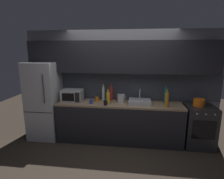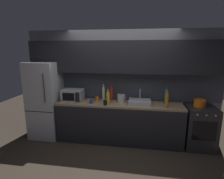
% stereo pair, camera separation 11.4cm
% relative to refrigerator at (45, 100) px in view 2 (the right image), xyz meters
% --- Properties ---
extents(ground_plane, '(10.00, 10.00, 0.00)m').
position_rel_refrigerator_xyz_m(ground_plane, '(1.76, -0.90, -0.89)').
color(ground_plane, '#2D261E').
extents(back_wall, '(4.50, 0.44, 2.50)m').
position_rel_refrigerator_xyz_m(back_wall, '(1.76, 0.30, 0.66)').
color(back_wall, slate).
rests_on(back_wall, ground).
extents(counter_run, '(2.76, 0.60, 0.90)m').
position_rel_refrigerator_xyz_m(counter_run, '(1.76, 0.00, -0.44)').
color(counter_run, black).
rests_on(counter_run, ground).
extents(refrigerator, '(0.68, 0.69, 1.79)m').
position_rel_refrigerator_xyz_m(refrigerator, '(0.00, 0.00, 0.00)').
color(refrigerator, '#B7BABF').
rests_on(refrigerator, ground).
extents(oven_range, '(0.60, 0.62, 0.90)m').
position_rel_refrigerator_xyz_m(oven_range, '(3.48, -0.00, -0.44)').
color(oven_range, '#232326').
rests_on(oven_range, ground).
extents(microwave, '(0.46, 0.35, 0.27)m').
position_rel_refrigerator_xyz_m(microwave, '(0.68, 0.02, 0.14)').
color(microwave, '#A8AAAF').
rests_on(microwave, counter_run).
extents(sink_basin, '(0.48, 0.38, 0.30)m').
position_rel_refrigerator_xyz_m(sink_basin, '(2.21, 0.03, 0.05)').
color(sink_basin, '#ADAFB5').
rests_on(sink_basin, counter_run).
extents(kettle, '(0.20, 0.17, 0.21)m').
position_rel_refrigerator_xyz_m(kettle, '(1.79, 0.05, 0.10)').
color(kettle, '#B7BABF').
rests_on(kettle, counter_run).
extents(wine_bottle_red, '(0.08, 0.08, 0.39)m').
position_rel_refrigerator_xyz_m(wine_bottle_red, '(1.56, 0.19, 0.17)').
color(wine_bottle_red, '#A82323').
rests_on(wine_bottle_red, counter_run).
extents(wine_bottle_teal, '(0.07, 0.07, 0.39)m').
position_rel_refrigerator_xyz_m(wine_bottle_teal, '(2.77, 0.15, 0.17)').
color(wine_bottle_teal, '#19666B').
rests_on(wine_bottle_teal, counter_run).
extents(wine_bottle_amber, '(0.07, 0.07, 0.36)m').
position_rel_refrigerator_xyz_m(wine_bottle_amber, '(2.75, -0.14, 0.16)').
color(wine_bottle_amber, '#B27019').
rests_on(wine_bottle_amber, counter_run).
extents(wine_bottle_clear, '(0.06, 0.06, 0.38)m').
position_rel_refrigerator_xyz_m(wine_bottle_clear, '(1.37, 0.17, 0.17)').
color(wine_bottle_clear, silver).
rests_on(wine_bottle_clear, counter_run).
extents(wine_bottle_yellow, '(0.08, 0.08, 0.31)m').
position_rel_refrigerator_xyz_m(wine_bottle_yellow, '(1.52, -0.06, 0.13)').
color(wine_bottle_yellow, gold).
rests_on(wine_bottle_yellow, counter_run).
extents(mug_dark, '(0.08, 0.08, 0.11)m').
position_rel_refrigerator_xyz_m(mug_dark, '(1.48, -0.20, 0.06)').
color(mug_dark, black).
rests_on(mug_dark, counter_run).
extents(mug_blue, '(0.08, 0.08, 0.09)m').
position_rel_refrigerator_xyz_m(mug_blue, '(1.15, -0.13, 0.05)').
color(mug_blue, '#234299').
rests_on(mug_blue, counter_run).
extents(mug_orange, '(0.08, 0.08, 0.10)m').
position_rel_refrigerator_xyz_m(mug_orange, '(1.24, 0.06, 0.06)').
color(mug_orange, orange).
rests_on(mug_orange, counter_run).
extents(cooking_pot, '(0.24, 0.24, 0.15)m').
position_rel_refrigerator_xyz_m(cooking_pot, '(3.44, 0.00, 0.08)').
color(cooking_pot, orange).
rests_on(cooking_pot, oven_range).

